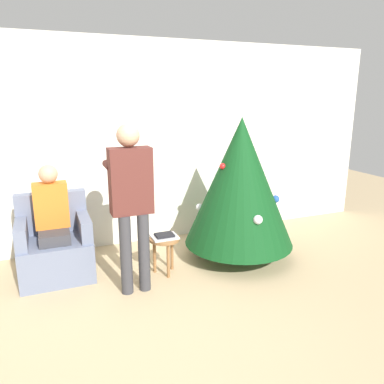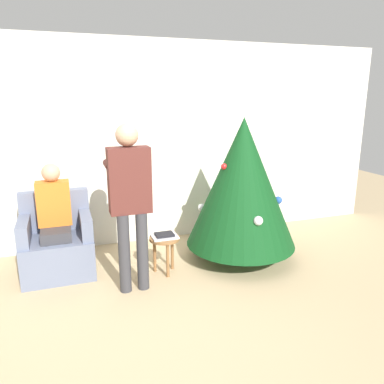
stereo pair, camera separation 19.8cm
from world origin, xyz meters
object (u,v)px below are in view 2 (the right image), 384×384
christmas_tree (242,183)px  person_standing (130,193)px  person_seated (55,215)px  armchair (58,245)px  side_stool (165,244)px

christmas_tree → person_standing: 1.44m
christmas_tree → person_seated: size_ratio=1.38×
person_seated → person_standing: (0.75, -0.62, 0.34)m
armchair → person_standing: bearing=-40.7°
christmas_tree → armchair: bearing=171.2°
person_standing → person_seated: bearing=140.3°
armchair → person_seated: bearing=-90.0°
side_stool → armchair: bearing=159.8°
armchair → person_standing: (0.75, -0.64, 0.70)m
person_seated → person_standing: 1.03m
person_seated → person_standing: person_standing is taller
person_standing → armchair: bearing=139.3°
christmas_tree → person_seated: christmas_tree is taller
person_standing → side_stool: person_standing is taller
person_seated → christmas_tree: bearing=-8.3°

